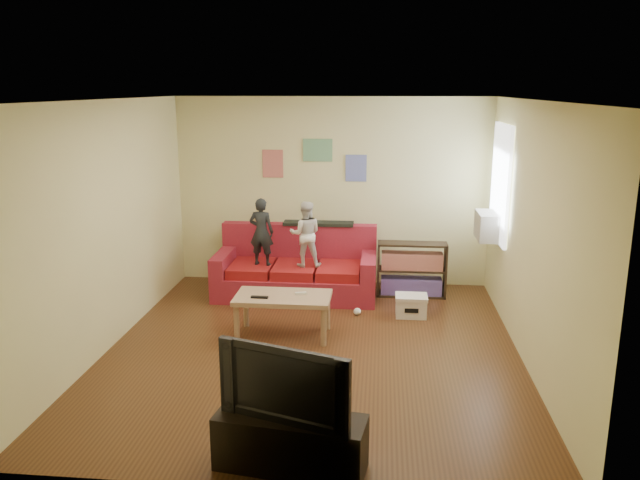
# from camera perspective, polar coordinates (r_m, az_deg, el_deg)

# --- Properties ---
(room_shell) EXTENTS (4.52, 5.02, 2.72)m
(room_shell) POSITION_cam_1_polar(r_m,az_deg,el_deg) (6.59, -0.68, 0.88)
(room_shell) COLOR #573219
(room_shell) RESTS_ON ground
(sofa) EXTENTS (2.20, 1.01, 0.97)m
(sofa) POSITION_cam_1_polar(r_m,az_deg,el_deg) (8.70, -2.14, -2.89)
(sofa) COLOR maroon
(sofa) RESTS_ON ground
(child_a) EXTENTS (0.36, 0.26, 0.92)m
(child_a) POSITION_cam_1_polar(r_m,az_deg,el_deg) (8.45, -5.38, 0.76)
(child_a) COLOR black
(child_a) RESTS_ON sofa
(child_b) EXTENTS (0.46, 0.38, 0.89)m
(child_b) POSITION_cam_1_polar(r_m,az_deg,el_deg) (8.36, -1.33, 0.55)
(child_b) COLOR white
(child_b) RESTS_ON sofa
(coffee_table) EXTENTS (1.10, 0.60, 0.49)m
(coffee_table) POSITION_cam_1_polar(r_m,az_deg,el_deg) (7.23, -3.40, -5.60)
(coffee_table) COLOR tan
(coffee_table) RESTS_ON ground
(remote) EXTENTS (0.20, 0.06, 0.02)m
(remote) POSITION_cam_1_polar(r_m,az_deg,el_deg) (7.14, -5.55, -5.23)
(remote) COLOR black
(remote) RESTS_ON coffee_table
(game_controller) EXTENTS (0.14, 0.07, 0.03)m
(game_controller) POSITION_cam_1_polar(r_m,az_deg,el_deg) (7.23, -1.78, -4.90)
(game_controller) COLOR white
(game_controller) RESTS_ON coffee_table
(bookshelf) EXTENTS (0.94, 0.28, 0.75)m
(bookshelf) POSITION_cam_1_polar(r_m,az_deg,el_deg) (8.71, 8.37, -2.93)
(bookshelf) COLOR black
(bookshelf) RESTS_ON ground
(window) EXTENTS (0.04, 1.08, 1.48)m
(window) POSITION_cam_1_polar(r_m,az_deg,el_deg) (8.26, 16.18, 5.02)
(window) COLOR white
(window) RESTS_ON room_shell
(ac_unit) EXTENTS (0.28, 0.55, 0.35)m
(ac_unit) POSITION_cam_1_polar(r_m,az_deg,el_deg) (8.34, 15.11, 1.25)
(ac_unit) COLOR #B7B2A3
(ac_unit) RESTS_ON window
(artwork_left) EXTENTS (0.30, 0.01, 0.40)m
(artwork_left) POSITION_cam_1_polar(r_m,az_deg,el_deg) (9.07, -4.34, 6.97)
(artwork_left) COLOR #D87266
(artwork_left) RESTS_ON room_shell
(artwork_center) EXTENTS (0.42, 0.01, 0.32)m
(artwork_center) POSITION_cam_1_polar(r_m,az_deg,el_deg) (8.96, -0.22, 8.21)
(artwork_center) COLOR #72B27F
(artwork_center) RESTS_ON room_shell
(artwork_right) EXTENTS (0.30, 0.01, 0.38)m
(artwork_right) POSITION_cam_1_polar(r_m,az_deg,el_deg) (8.95, 3.31, 6.57)
(artwork_right) COLOR #727FCC
(artwork_right) RESTS_ON room_shell
(file_box) EXTENTS (0.40, 0.30, 0.28)m
(file_box) POSITION_cam_1_polar(r_m,az_deg,el_deg) (8.00, 8.33, -5.95)
(file_box) COLOR white
(file_box) RESTS_ON ground
(tv_stand) EXTENTS (1.18, 0.54, 0.43)m
(tv_stand) POSITION_cam_1_polar(r_m,az_deg,el_deg) (4.96, -2.72, -18.01)
(tv_stand) COLOR black
(tv_stand) RESTS_ON ground
(television) EXTENTS (1.03, 0.46, 0.60)m
(television) POSITION_cam_1_polar(r_m,az_deg,el_deg) (4.71, -2.79, -12.68)
(television) COLOR black
(television) RESTS_ON tv_stand
(tissue) EXTENTS (0.12, 0.12, 0.09)m
(tissue) POSITION_cam_1_polar(r_m,az_deg,el_deg) (7.99, 3.43, -6.55)
(tissue) COLOR white
(tissue) RESTS_ON ground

